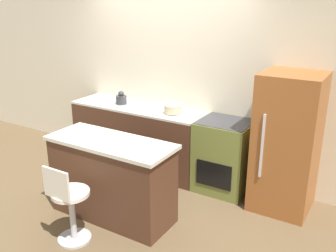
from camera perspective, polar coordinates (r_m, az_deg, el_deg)
The scene contains 9 objects.
ground_plane at distance 5.19m, azimuth -3.74°, elevation -8.05°, with size 14.00×14.00×0.00m, color brown.
wall_back at distance 5.27m, azimuth -0.03°, elevation 7.44°, with size 8.00×0.06×2.60m.
back_counter at distance 5.40m, azimuth -4.52°, elevation -1.66°, with size 1.97×0.59×0.92m.
kitchen_island at distance 4.22m, azimuth -8.50°, elevation -7.96°, with size 1.43×0.58×0.91m.
oven_range at distance 4.80m, azimuth 8.51°, elevation -4.53°, with size 0.66×0.60×0.92m.
refrigerator at distance 4.43m, azimuth 17.66°, elevation -2.50°, with size 0.66×0.68×1.60m.
stool_chair at distance 3.90m, azimuth -14.82°, elevation -11.63°, with size 0.38×0.38×0.86m.
kettle at distance 5.35m, azimuth -7.14°, elevation 4.14°, with size 0.15×0.15×0.19m.
mixing_bowl at distance 4.90m, azimuth 0.71°, elevation 2.63°, with size 0.23×0.23×0.11m.
Camera 1 is at (2.67, -3.77, 2.36)m, focal length 40.00 mm.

